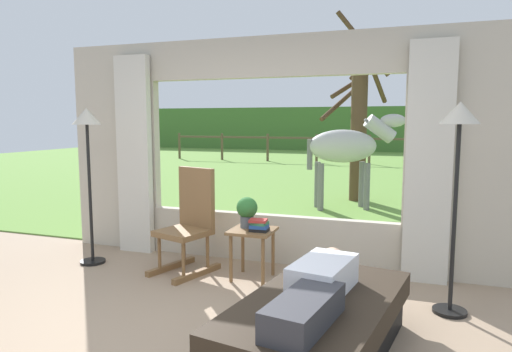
# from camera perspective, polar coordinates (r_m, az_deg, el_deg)

# --- Properties ---
(back_wall_with_window) EXTENTS (5.20, 0.12, 2.55)m
(back_wall_with_window) POSITION_cam_1_polar(r_m,az_deg,el_deg) (5.15, 1.67, 2.78)
(back_wall_with_window) COLOR #BCB29E
(back_wall_with_window) RESTS_ON ground_plane
(curtain_panel_left) EXTENTS (0.44, 0.10, 2.40)m
(curtain_panel_left) POSITION_cam_1_polar(r_m,az_deg,el_deg) (5.77, -15.01, 2.50)
(curtain_panel_left) COLOR beige
(curtain_panel_left) RESTS_ON ground_plane
(curtain_panel_right) EXTENTS (0.44, 0.10, 2.40)m
(curtain_panel_right) POSITION_cam_1_polar(r_m,az_deg,el_deg) (4.78, 20.85, 1.43)
(curtain_panel_right) COLOR beige
(curtain_panel_right) RESTS_ON ground_plane
(outdoor_pasture_lawn) EXTENTS (36.00, 21.68, 0.02)m
(outdoor_pasture_lawn) POSITION_cam_1_polar(r_m,az_deg,el_deg) (15.96, 13.45, 0.90)
(outdoor_pasture_lawn) COLOR olive
(outdoor_pasture_lawn) RESTS_ON ground_plane
(distant_hill_ridge) EXTENTS (36.00, 2.00, 2.40)m
(distant_hill_ridge) POSITION_cam_1_polar(r_m,az_deg,el_deg) (25.69, 15.72, 5.69)
(distant_hill_ridge) COLOR #457131
(distant_hill_ridge) RESTS_ON ground_plane
(recliner_sofa) EXTENTS (1.17, 1.83, 0.42)m
(recliner_sofa) POSITION_cam_1_polar(r_m,az_deg,el_deg) (3.31, 7.82, -18.20)
(recliner_sofa) COLOR black
(recliner_sofa) RESTS_ON ground_plane
(reclining_person) EXTENTS (0.44, 1.43, 0.22)m
(reclining_person) POSITION_cam_1_polar(r_m,az_deg,el_deg) (3.15, 7.73, -13.55)
(reclining_person) COLOR silver
(reclining_person) RESTS_ON recliner_sofa
(rocking_chair) EXTENTS (0.64, 0.79, 1.12)m
(rocking_chair) POSITION_cam_1_polar(r_m,az_deg,el_deg) (4.97, -8.30, -5.64)
(rocking_chair) COLOR brown
(rocking_chair) RESTS_ON ground_plane
(side_table) EXTENTS (0.44, 0.44, 0.52)m
(side_table) POSITION_cam_1_polar(r_m,az_deg,el_deg) (4.69, -0.46, -7.82)
(side_table) COLOR brown
(side_table) RESTS_ON ground_plane
(potted_plant) EXTENTS (0.22, 0.22, 0.32)m
(potted_plant) POSITION_cam_1_polar(r_m,az_deg,el_deg) (4.71, -1.14, -4.31)
(potted_plant) COLOR #4C5156
(potted_plant) RESTS_ON side_table
(book_stack) EXTENTS (0.20, 0.17, 0.12)m
(book_stack) POSITION_cam_1_polar(r_m,az_deg,el_deg) (4.57, 0.39, -6.22)
(book_stack) COLOR black
(book_stack) RESTS_ON side_table
(floor_lamp_left) EXTENTS (0.32, 0.32, 1.76)m
(floor_lamp_left) POSITION_cam_1_polar(r_m,az_deg,el_deg) (5.40, -20.39, 4.38)
(floor_lamp_left) COLOR black
(floor_lamp_left) RESTS_ON ground_plane
(floor_lamp_right) EXTENTS (0.32, 0.32, 1.77)m
(floor_lamp_right) POSITION_cam_1_polar(r_m,az_deg,el_deg) (4.04, 24.06, 3.67)
(floor_lamp_right) COLOR black
(floor_lamp_right) RESTS_ON ground_plane
(horse) EXTENTS (1.79, 1.03, 1.73)m
(horse) POSITION_cam_1_polar(r_m,az_deg,el_deg) (8.43, 11.37, 3.60)
(horse) COLOR #B2B2AD
(horse) RESTS_ON outdoor_pasture_lawn
(pasture_tree) EXTENTS (1.42, 1.45, 3.63)m
(pasture_tree) POSITION_cam_1_polar(r_m,az_deg,el_deg) (9.35, 12.77, 6.60)
(pasture_tree) COLOR #4C3823
(pasture_tree) RESTS_ON outdoor_pasture_lawn
(pasture_fence_line) EXTENTS (16.10, 0.10, 1.10)m
(pasture_fence_line) POSITION_cam_1_polar(r_m,az_deg,el_deg) (17.54, 14.06, 3.82)
(pasture_fence_line) COLOR brown
(pasture_fence_line) RESTS_ON outdoor_pasture_lawn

